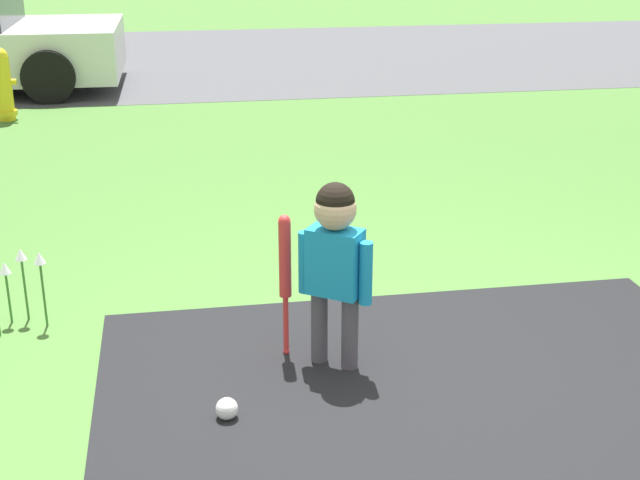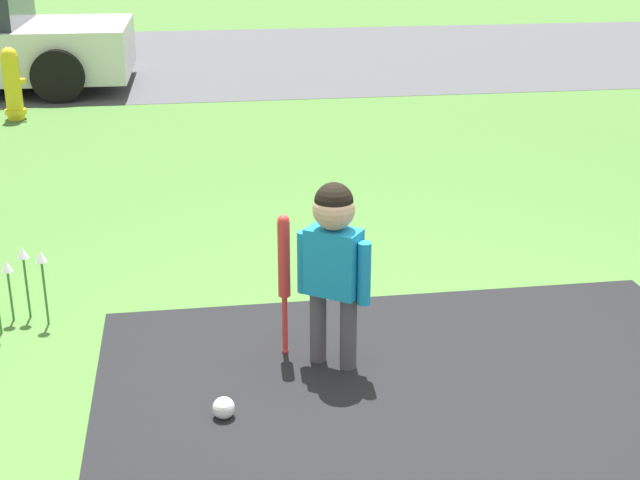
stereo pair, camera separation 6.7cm
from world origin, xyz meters
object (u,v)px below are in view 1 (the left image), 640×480
at_px(child, 335,250).
at_px(baseball_bat, 285,265).
at_px(sports_ball, 227,409).
at_px(fire_hydrant, 3,85).

bearing_deg(child, baseball_bat, -177.91).
bearing_deg(sports_ball, child, 36.36).
bearing_deg(child, sports_ball, -108.19).
distance_m(child, sports_ball, 0.85).
height_order(child, fire_hydrant, child).
xyz_separation_m(child, sports_ball, (-0.53, -0.39, -0.53)).
height_order(baseball_bat, fire_hydrant, fire_hydrant).
relative_size(child, sports_ball, 9.35).
relative_size(sports_ball, fire_hydrant, 0.13).
height_order(sports_ball, fire_hydrant, fire_hydrant).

